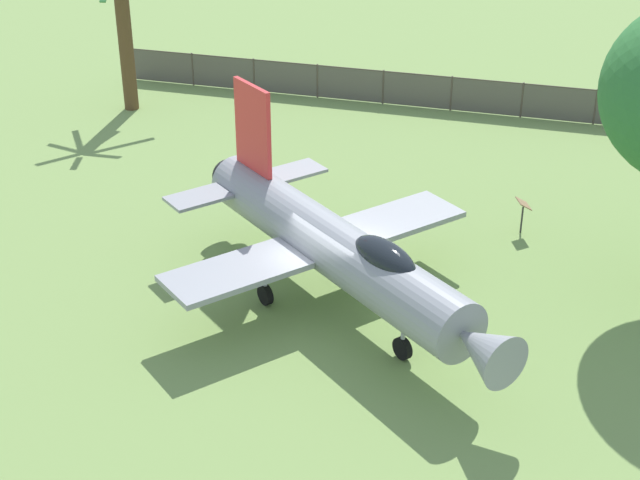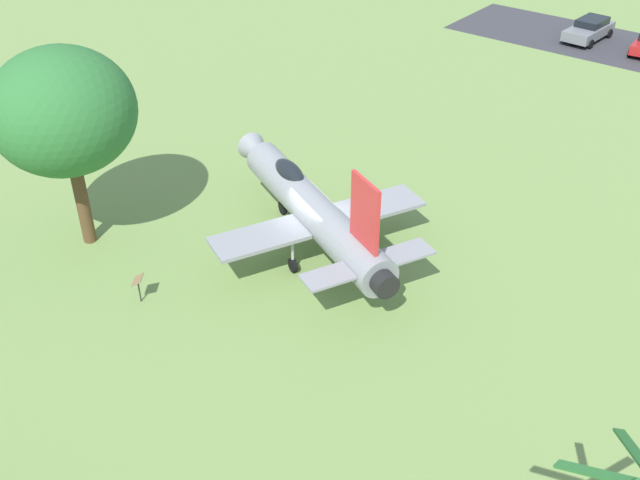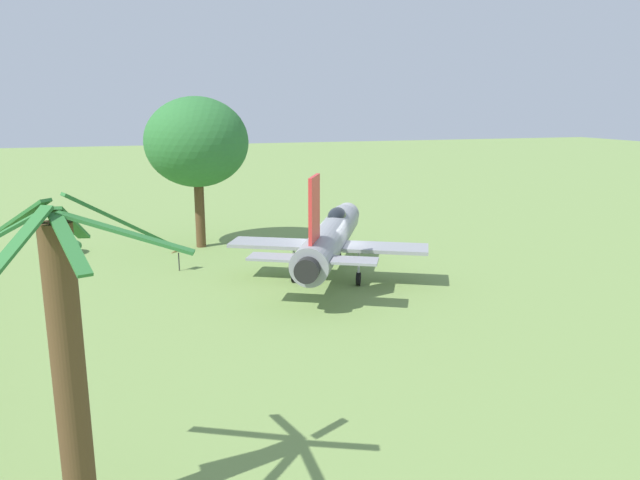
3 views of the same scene
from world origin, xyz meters
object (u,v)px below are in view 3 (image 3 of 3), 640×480
Objects in this scene: palm_tree at (69,369)px; info_plaque at (179,254)px; display_jet at (331,236)px; shade_tree at (197,143)px; shrub_near_fence at (66,247)px.

info_plaque is at bearing -100.28° from palm_tree.
display_jet is 1.39× the size of shade_tree.
info_plaque is (-3.28, -18.09, -2.39)m from palm_tree.
palm_tree reaches higher than display_jet.
palm_tree is 18.54m from info_plaque.
palm_tree is (10.13, 15.08, 1.34)m from display_jet.
shrub_near_fence is (2.35, -23.49, -2.85)m from palm_tree.
shade_tree is 5.01× the size of shrub_near_fence.
palm_tree is 23.78m from shrub_near_fence.
palm_tree is 3.85× the size of shrub_near_fence.
shade_tree is at bearing -102.09° from palm_tree.
palm_tree is at bearing 77.91° from shade_tree.
shade_tree reaches higher than shrub_near_fence.
shade_tree reaches higher than display_jet.
palm_tree reaches higher than shrub_near_fence.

